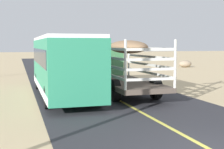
{
  "coord_description": "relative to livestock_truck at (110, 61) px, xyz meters",
  "views": [
    {
      "loc": [
        -4.87,
        -6.93,
        2.8
      ],
      "look_at": [
        0.0,
        9.43,
        1.21
      ],
      "focal_mm": 51.22,
      "sensor_mm": 36.0,
      "label": 1
    }
  ],
  "objects": [
    {
      "name": "livestock_truck",
      "position": [
        0.0,
        0.0,
        0.0
      ],
      "size": [
        2.53,
        9.7,
        3.02
      ],
      "color": "#3F7F4C",
      "rests_on": "road_surface"
    },
    {
      "name": "bus",
      "position": [
        -3.33,
        -2.19,
        -0.04
      ],
      "size": [
        2.54,
        10.0,
        3.21
      ],
      "color": "#2D8C66",
      "rests_on": "road_surface"
    },
    {
      "name": "boulder_near_shoulder",
      "position": [
        14.46,
        16.15,
        -1.35
      ],
      "size": [
        1.63,
        1.22,
        0.88
      ],
      "primitive_type": "ellipsoid",
      "color": "gray",
      "rests_on": "ground"
    }
  ]
}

